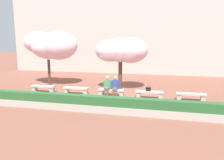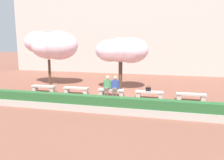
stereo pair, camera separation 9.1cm
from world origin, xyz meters
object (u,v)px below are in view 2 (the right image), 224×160
object	(u,v)px
stone_bench_center	(111,92)
cherry_tree_secondary	(51,45)
stone_bench_near_east	(149,94)
stone_bench_near_west	(76,90)
person_seated_right	(115,86)
stone_bench_west_end	(44,88)
person_seated_left	(107,85)
cherry_tree_main	(122,50)
stone_bench_east_end	(191,96)
handbag	(148,89)

from	to	relation	value
stone_bench_center	cherry_tree_secondary	distance (m)	6.70
cherry_tree_secondary	stone_bench_near_east	bearing A→B (deg)	-18.32
stone_bench_near_west	person_seated_right	xyz separation A→B (m)	(2.63, -0.05, 0.40)
stone_bench_west_end	stone_bench_near_west	xyz separation A→B (m)	(2.37, 0.00, 0.00)
person_seated_left	cherry_tree_main	world-z (taller)	cherry_tree_main
stone_bench_east_end	person_seated_right	size ratio (longest dim) A/B	1.29
person_seated_left	cherry_tree_secondary	xyz separation A→B (m)	(-5.24, 2.66, 2.41)
stone_bench_near_west	person_seated_right	bearing A→B (deg)	-1.16
stone_bench_near_east	cherry_tree_main	xyz separation A→B (m)	(-2.12, 2.23, 2.48)
person_seated_left	stone_bench_near_east	bearing A→B (deg)	1.17
stone_bench_center	person_seated_right	distance (m)	0.48
stone_bench_west_end	stone_bench_center	distance (m)	4.74
cherry_tree_main	handbag	bearing A→B (deg)	-47.27
cherry_tree_secondary	stone_bench_east_end	bearing A→B (deg)	-14.27
stone_bench_near_west	stone_bench_center	size ratio (longest dim) A/B	1.00
stone_bench_center	cherry_tree_main	bearing A→B (deg)	83.58
stone_bench_west_end	stone_bench_near_east	xyz separation A→B (m)	(7.12, 0.00, 0.00)
stone_bench_near_west	stone_bench_center	distance (m)	2.37
stone_bench_near_east	cherry_tree_secondary	xyz separation A→B (m)	(-7.86, 2.60, 2.81)
stone_bench_near_east	cherry_tree_secondary	size ratio (longest dim) A/B	0.38
stone_bench_near_east	stone_bench_west_end	bearing A→B (deg)	180.00
stone_bench_near_east	person_seated_left	xyz separation A→B (m)	(-2.62, -0.05, 0.40)
stone_bench_west_end	person_seated_right	distance (m)	5.02
handbag	stone_bench_east_end	bearing A→B (deg)	-0.17
stone_bench_near_west	cherry_tree_secondary	size ratio (longest dim) A/B	0.38
stone_bench_near_west	person_seated_right	size ratio (longest dim) A/B	1.29
stone_bench_near_east	handbag	xyz separation A→B (m)	(-0.07, 0.01, 0.28)
person_seated_right	cherry_tree_secondary	xyz separation A→B (m)	(-5.75, 2.66, 2.41)
stone_bench_near_east	cherry_tree_main	size ratio (longest dim) A/B	0.45
handbag	person_seated_left	bearing A→B (deg)	-178.64
cherry_tree_main	stone_bench_near_east	bearing A→B (deg)	-46.37
stone_bench_west_end	stone_bench_center	world-z (taller)	same
stone_bench_center	person_seated_left	world-z (taller)	person_seated_left
stone_bench_center	handbag	xyz separation A→B (m)	(2.30, 0.01, 0.28)
stone_bench_east_end	handbag	xyz separation A→B (m)	(-2.44, 0.01, 0.28)
stone_bench_near_west	stone_bench_east_end	size ratio (longest dim) A/B	1.00
person_seated_left	cherry_tree_main	size ratio (longest dim) A/B	0.35
stone_bench_east_end	cherry_tree_main	size ratio (longest dim) A/B	0.45
stone_bench_near_west	cherry_tree_secondary	bearing A→B (deg)	140.13
stone_bench_near_east	handbag	world-z (taller)	handbag
stone_bench_center	cherry_tree_secondary	world-z (taller)	cherry_tree_secondary
cherry_tree_main	cherry_tree_secondary	bearing A→B (deg)	176.23
stone_bench_near_east	person_seated_right	xyz separation A→B (m)	(-2.11, -0.05, 0.40)
stone_bench_west_end	stone_bench_east_end	distance (m)	9.49
cherry_tree_secondary	person_seated_left	bearing A→B (deg)	-26.90
cherry_tree_secondary	handbag	bearing A→B (deg)	-18.43
person_seated_right	cherry_tree_main	size ratio (longest dim) A/B	0.35
stone_bench_near_west	cherry_tree_main	world-z (taller)	cherry_tree_main
stone_bench_west_end	stone_bench_near_west	bearing A→B (deg)	0.00
stone_bench_east_end	cherry_tree_main	bearing A→B (deg)	153.65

